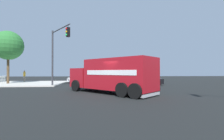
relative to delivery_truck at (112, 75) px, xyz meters
The scene contains 8 objects.
ground_plane 1.71m from the delivery_truck, 33.83° to the left, with size 100.00×100.00×0.00m, color black.
sidewalk_corner_near 15.83m from the delivery_truck, 134.36° to the right, with size 10.19×10.19×0.14m, color beige.
delivery_truck is the anchor object (origin of this frame).
traffic_light_secondary 8.42m from the delivery_truck, 133.18° to the right, with size 3.90×2.81×6.49m.
pickup_white 12.27m from the delivery_truck, 165.49° to the right, with size 2.51×5.31×1.38m.
sedan_black 9.32m from the delivery_truck, 147.11° to the left, with size 2.30×4.43×1.31m.
pedestrian_near_corner 18.66m from the delivery_truck, 136.64° to the right, with size 0.53×0.24×1.78m.
shade_tree_near 17.26m from the delivery_truck, 126.86° to the right, with size 3.94×3.94×7.18m.
Camera 1 is at (12.49, -1.60, 1.73)m, focal length 26.11 mm.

